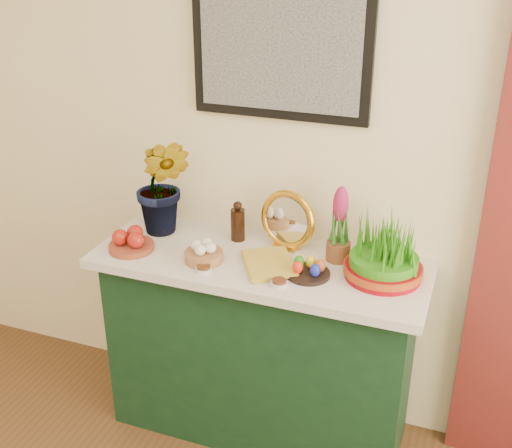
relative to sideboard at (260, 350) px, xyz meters
The scene contains 13 objects.
sideboard is the anchor object (origin of this frame).
tablecloth 0.45m from the sideboard, ahead, with size 1.40×0.55×0.04m, color beige.
hyacinth_green 0.91m from the sideboard, 169.73° to the left, with size 0.30×0.25×0.60m, color #2C6A1F.
apple_bowl 0.75m from the sideboard, 167.67° to the right, with size 0.24×0.24×0.10m.
garlic_basket 0.55m from the sideboard, 154.11° to the right, with size 0.20×0.20×0.09m.
vinegar_cruet 0.58m from the sideboard, 139.29° to the left, with size 0.06×0.06×0.18m.
mirror 0.61m from the sideboard, 62.57° to the left, with size 0.27×0.11×0.26m.
book 0.49m from the sideboard, 102.78° to the right, with size 0.17×0.25×0.03m, color gold.
spice_dish_left 0.54m from the sideboard, 133.14° to the right, with size 0.07×0.07×0.03m.
spice_dish_right 0.53m from the sideboard, 51.81° to the right, with size 0.07×0.07×0.03m.
egg_plate 0.55m from the sideboard, 16.66° to the right, with size 0.18×0.18×0.07m.
hyacinth_pink 0.69m from the sideboard, 18.64° to the left, with size 0.10×0.10×0.33m.
wheatgrass_sabzeh 0.77m from the sideboard, ahead, with size 0.31×0.31×0.25m.
Camera 1 is at (0.77, -0.21, 2.15)m, focal length 45.00 mm.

